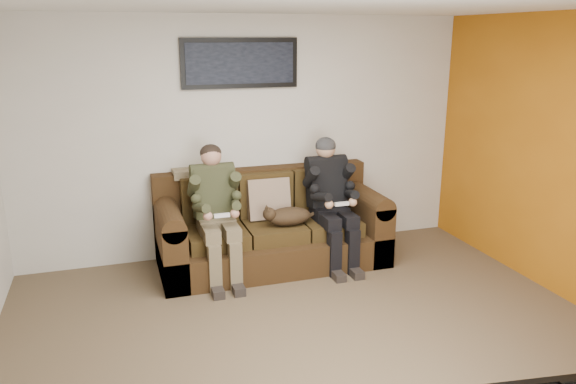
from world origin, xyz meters
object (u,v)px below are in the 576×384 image
object	(u,v)px
person_left	(216,204)
sofa	(270,229)
cat	(287,216)
person_right	(331,194)
framed_poster	(240,63)

from	to	relation	value
person_left	sofa	bearing A→B (deg)	18.04
sofa	cat	xyz separation A→B (m)	(0.12, -0.24, 0.21)
sofa	person_left	size ratio (longest dim) A/B	1.79
sofa	cat	size ratio (longest dim) A/B	3.62
person_left	person_right	xyz separation A→B (m)	(1.23, 0.00, 0.00)
person_left	person_right	distance (m)	1.23
person_left	person_right	world-z (taller)	person_right
person_left	cat	world-z (taller)	person_left
person_right	cat	size ratio (longest dim) A/B	2.04
person_right	framed_poster	xyz separation A→B (m)	(-0.82, 0.58, 1.34)
person_left	person_right	size ratio (longest dim) A/B	0.99
sofa	cat	bearing A→B (deg)	-63.95
sofa	person_right	world-z (taller)	person_right
person_left	framed_poster	world-z (taller)	framed_poster
cat	person_right	bearing A→B (deg)	5.09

